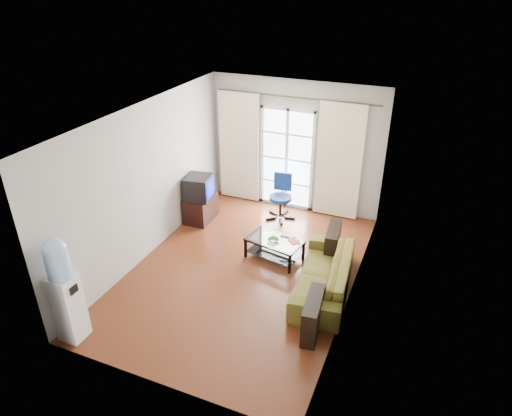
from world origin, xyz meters
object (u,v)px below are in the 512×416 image
(tv_stand, at_px, (201,208))
(water_cooler, at_px, (64,288))
(coffee_table, at_px, (274,246))
(crt_tv, at_px, (198,187))
(task_chair, at_px, (281,205))
(sofa, at_px, (324,274))

(tv_stand, relative_size, water_cooler, 0.44)
(coffee_table, height_order, crt_tv, crt_tv)
(task_chair, bearing_deg, tv_stand, -162.43)
(task_chair, bearing_deg, water_cooler, -117.00)
(crt_tv, relative_size, water_cooler, 0.36)
(tv_stand, relative_size, task_chair, 0.76)
(sofa, relative_size, coffee_table, 1.96)
(coffee_table, xyz_separation_m, water_cooler, (-1.91, -2.88, 0.58))
(sofa, distance_m, coffee_table, 1.15)
(crt_tv, bearing_deg, water_cooler, -100.01)
(coffee_table, xyz_separation_m, tv_stand, (-1.88, 0.76, 0.01))
(sofa, height_order, crt_tv, crt_tv)
(coffee_table, bearing_deg, water_cooler, -123.58)
(coffee_table, distance_m, tv_stand, 2.03)
(crt_tv, bearing_deg, coffee_table, -29.77)
(sofa, relative_size, crt_tv, 3.53)
(sofa, distance_m, water_cooler, 3.81)
(sofa, xyz_separation_m, crt_tv, (-2.91, 1.21, 0.46))
(coffee_table, bearing_deg, sofa, -26.64)
(sofa, distance_m, task_chair, 2.44)
(sofa, height_order, tv_stand, sofa)
(water_cooler, bearing_deg, task_chair, 71.09)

